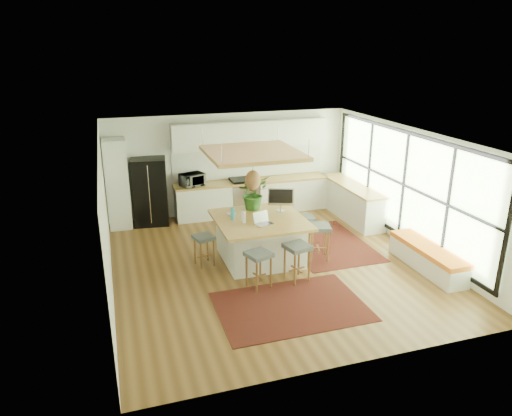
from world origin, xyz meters
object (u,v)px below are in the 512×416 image
object	(u,v)px
island	(260,239)
stool_near_left	(259,270)
island_plant	(253,196)
stool_near_right	(297,263)
stool_right_back	(305,228)
stool_left_side	(204,249)
laptop	(264,219)
monitor	(281,200)
stool_right_front	(319,243)
microwave	(192,178)
fridge	(150,189)

from	to	relation	value
island	stool_near_left	bearing A→B (deg)	-109.03
island	island_plant	bearing A→B (deg)	85.87
stool_near_right	stool_right_back	distance (m)	1.91
stool_left_side	laptop	bearing A→B (deg)	-20.14
stool_right_back	monitor	bearing A→B (deg)	-161.40
stool_left_side	laptop	distance (m)	1.43
stool_near_right	stool_right_back	bearing A→B (deg)	61.92
island	stool_near_right	xyz separation A→B (m)	(0.39, -1.14, -0.11)
stool_right_front	microwave	xyz separation A→B (m)	(-2.12, 3.22, 0.77)
stool_near_left	laptop	bearing A→B (deg)	65.36
fridge	island_plant	size ratio (longest dim) A/B	2.32
stool_near_right	island_plant	distance (m)	2.01
stool_near_right	laptop	distance (m)	1.13
stool_near_left	island_plant	bearing A→B (deg)	75.98
island	stool_right_back	xyz separation A→B (m)	(1.29, 0.55, -0.11)
stool_right_front	island	bearing A→B (deg)	163.46
laptop	fridge	bearing A→B (deg)	104.97
stool_right_front	island_plant	bearing A→B (deg)	139.40
stool_right_front	stool_right_back	size ratio (longest dim) A/B	1.20
microwave	stool_right_back	bearing A→B (deg)	-66.35
stool_right_back	microwave	distance (m)	3.28
stool_right_back	laptop	world-z (taller)	laptop
stool_right_front	stool_left_side	xyz separation A→B (m)	(-2.40, 0.44, 0.00)
island	stool_near_left	xyz separation A→B (m)	(-0.41, -1.19, -0.11)
stool_right_front	stool_left_side	bearing A→B (deg)	169.72
fridge	laptop	distance (m)	3.79
stool_near_right	monitor	xyz separation A→B (m)	(0.19, 1.45, 0.83)
stool_near_left	island_plant	distance (m)	2.07
microwave	island_plant	world-z (taller)	island_plant
stool_near_left	stool_right_front	xyz separation A→B (m)	(1.62, 0.83, 0.00)
fridge	monitor	world-z (taller)	fridge
stool_right_front	stool_near_left	bearing A→B (deg)	-152.88
island	stool_right_back	world-z (taller)	island
fridge	microwave	world-z (taller)	fridge
laptop	monitor	bearing A→B (deg)	31.14
stool_near_left	stool_right_front	size ratio (longest dim) A/B	0.94
stool_near_left	laptop	size ratio (longest dim) A/B	1.95
monitor	microwave	world-z (taller)	monitor
island	microwave	xyz separation A→B (m)	(-0.91, 2.86, 0.66)
fridge	stool_right_back	size ratio (longest dim) A/B	2.68
island	monitor	xyz separation A→B (m)	(0.58, 0.31, 0.72)
stool_right_front	laptop	world-z (taller)	laptop
island	stool_left_side	bearing A→B (deg)	176.33
island	laptop	distance (m)	0.68
monitor	microwave	size ratio (longest dim) A/B	0.97
laptop	monitor	xyz separation A→B (m)	(0.60, 0.66, 0.14)
stool_near_left	stool_right_back	distance (m)	2.43
stool_right_back	stool_left_side	bearing A→B (deg)	-169.26
fridge	stool_near_left	world-z (taller)	fridge
laptop	stool_right_back	bearing A→B (deg)	17.98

